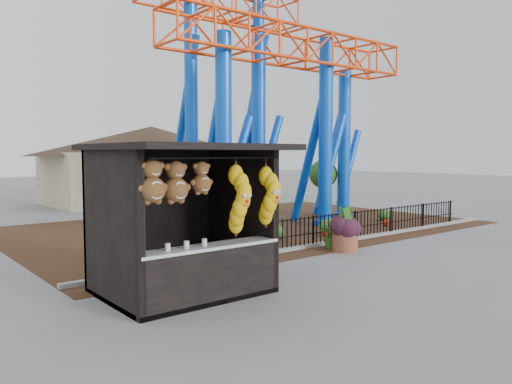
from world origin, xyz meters
TOP-DOWN VIEW (x-y plane):
  - ground at (0.00, 0.00)m, footprint 120.00×120.00m
  - mulch_bed at (4.00, 8.00)m, footprint 18.00×12.00m
  - curb at (4.00, 3.00)m, footprint 18.00×0.18m
  - prize_booth at (-3.02, 0.91)m, footprint 3.50×3.40m
  - picket_fence at (4.90, 3.00)m, footprint 12.20×0.06m
  - roller_coaster at (5.12, 8.23)m, footprint 11.00×6.37m
  - terracotta_planter at (3.06, 1.93)m, footprint 0.88×0.88m
  - planter_foliage at (3.06, 1.93)m, footprint 0.70×0.70m
  - potted_plant at (3.03, 2.44)m, footprint 0.89×0.80m
  - landscaping at (5.00, 5.73)m, footprint 8.24×4.00m
  - pavilion at (6.00, 20.00)m, footprint 15.00×15.00m

SIDE VIEW (x-z plane):
  - ground at x=0.00m, z-range 0.00..0.00m
  - mulch_bed at x=4.00m, z-range 0.00..0.02m
  - curb at x=4.00m, z-range 0.00..0.12m
  - landscaping at x=5.00m, z-range -0.04..0.64m
  - terracotta_planter at x=3.06m, z-range 0.00..0.62m
  - potted_plant at x=3.03m, z-range 0.00..0.87m
  - picket_fence at x=4.90m, z-range 0.00..1.00m
  - planter_foliage at x=3.06m, z-range 0.62..1.26m
  - prize_booth at x=-3.02m, z-range -0.03..3.09m
  - pavilion at x=6.00m, z-range 0.67..5.47m
  - roller_coaster at x=5.12m, z-range 1.03..11.85m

